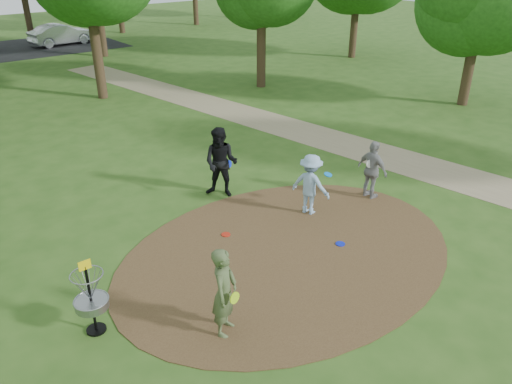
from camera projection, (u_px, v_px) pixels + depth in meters
ground at (288, 253)px, 11.51m from camera, size 100.00×100.00×0.00m
dirt_clearing at (289, 252)px, 11.51m from camera, size 8.40×8.40×0.02m
footpath at (393, 158)px, 16.55m from camera, size 7.55×39.89×0.01m
parking_lot at (12, 50)px, 33.56m from camera, size 14.00×8.00×0.01m
player_observer_with_disc at (225, 292)px, 8.80m from camera, size 0.77×0.72×1.76m
player_throwing_with_disc at (310, 185)px, 12.87m from camera, size 1.18×1.20×1.64m
player_walking_with_disc at (221, 163)px, 13.72m from camera, size 1.18×1.22×1.99m
player_waiting_with_disc at (372, 170)px, 13.66m from camera, size 0.47×0.98×1.67m
disc_ground_blue at (340, 244)px, 11.80m from camera, size 0.22×0.22×0.02m
disc_ground_red at (226, 234)px, 12.17m from camera, size 0.22×0.22×0.02m
car_right at (62, 34)px, 34.83m from camera, size 4.50×2.00×1.44m
disc_golf_basket at (90, 292)px, 8.81m from camera, size 0.63×0.63×1.54m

